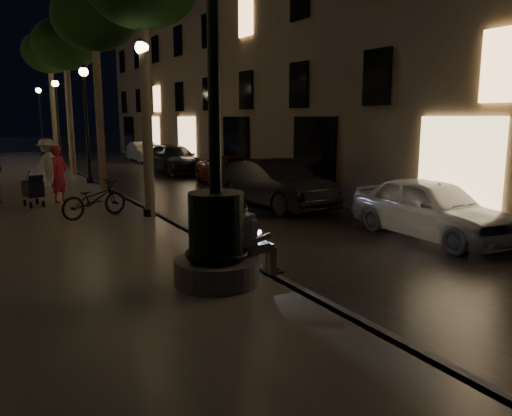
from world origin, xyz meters
TOP-DOWN VIEW (x-y plane):
  - ground at (0.00, 15.00)m, footprint 120.00×120.00m
  - cobble_lane at (3.00, 15.00)m, footprint 6.00×45.00m
  - curb_strip at (0.00, 15.00)m, footprint 0.25×45.00m
  - building_right at (10.00, 18.00)m, footprint 8.00×36.00m
  - fountain_lamppost at (-1.00, 2.00)m, footprint 1.40×1.40m
  - seated_man_laptop at (-0.39, 2.00)m, footprint 0.96×0.32m
  - tree_second at (-0.20, 14.00)m, footprint 3.00×3.00m
  - tree_third at (-0.30, 20.00)m, footprint 3.00×3.00m
  - tree_far at (-0.22, 26.00)m, footprint 3.00×3.00m
  - lamp_curb_a at (-0.30, 8.00)m, footprint 0.36×0.36m
  - lamp_curb_b at (-0.30, 16.00)m, footprint 0.36×0.36m
  - lamp_curb_c at (-0.30, 24.00)m, footprint 0.36×0.36m
  - lamp_curb_d at (-0.30, 32.00)m, footprint 0.36×0.36m
  - stroller at (-2.90, 11.10)m, footprint 0.58×1.08m
  - car_front at (5.13, 3.05)m, footprint 1.77×4.31m
  - car_second at (4.00, 8.40)m, footprint 2.02×4.80m
  - car_third at (5.10, 13.49)m, footprint 2.35×4.69m
  - car_rear at (4.64, 19.58)m, footprint 2.07×4.93m
  - car_fifth at (5.20, 26.76)m, footprint 1.43×3.94m
  - pedestrian_red at (-2.06, 11.57)m, footprint 0.78×0.77m
  - pedestrian_white at (-1.95, 15.52)m, footprint 1.38×1.31m
  - bicycle at (-1.62, 8.55)m, footprint 2.00×1.23m

SIDE VIEW (x-z plane):
  - ground at x=0.00m, z-range 0.00..0.00m
  - cobble_lane at x=3.00m, z-range 0.00..0.02m
  - curb_strip at x=0.00m, z-range 0.00..0.20m
  - car_third at x=5.10m, z-range 0.00..1.28m
  - car_fifth at x=5.20m, z-range 0.00..1.29m
  - bicycle at x=-1.62m, z-range 0.20..1.19m
  - car_rear at x=4.64m, z-range 0.00..1.42m
  - car_front at x=5.13m, z-range 0.00..1.46m
  - stroller at x=-2.90m, z-range 0.20..1.29m
  - car_second at x=4.00m, z-range 0.00..1.54m
  - seated_man_laptop at x=-0.39m, z-range 0.24..1.57m
  - pedestrian_red at x=-2.06m, z-range 0.20..2.01m
  - pedestrian_white at x=-1.95m, z-range 0.20..2.08m
  - fountain_lamppost at x=-1.00m, z-range -1.39..3.81m
  - lamp_curb_a at x=-0.30m, z-range 0.83..5.64m
  - lamp_curb_b at x=-0.30m, z-range 0.83..5.64m
  - lamp_curb_c at x=-0.30m, z-range 0.83..5.64m
  - lamp_curb_d at x=-0.30m, z-range 0.83..5.64m
  - tree_third at x=-0.30m, z-range 2.54..9.74m
  - tree_second at x=-0.20m, z-range 2.63..10.03m
  - tree_far at x=-0.22m, z-range 2.68..10.18m
  - building_right at x=10.00m, z-range 0.00..15.00m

